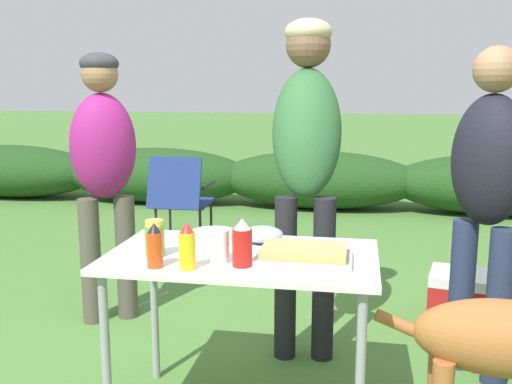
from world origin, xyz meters
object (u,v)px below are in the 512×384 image
paper_cup_stack (219,246)px  hot_sauce_bottle (155,246)px  plate_stack (213,236)px  mixing_bowl (262,234)px  mustard_bottle (187,247)px  camp_chair_green_behind_table (180,196)px  cooler_box (472,302)px  food_tray (304,254)px  folding_table (242,271)px  relish_jar (155,239)px  standing_person_in_navy_coat (104,161)px  ketchup_bottle (242,244)px  standing_person_with_beanie (488,186)px  standing_person_in_red_jacket (307,143)px

paper_cup_stack → hot_sauce_bottle: hot_sauce_bottle is taller
plate_stack → paper_cup_stack: bearing=-71.5°
mixing_bowl → mustard_bottle: (-0.21, -0.43, 0.05)m
camp_chair_green_behind_table → cooler_box: (2.22, -1.38, -0.30)m
food_tray → camp_chair_green_behind_table: camp_chair_green_behind_table is taller
mustard_bottle → camp_chair_green_behind_table: size_ratio=0.22×
folding_table → hot_sauce_bottle: bearing=-140.9°
relish_jar → standing_person_in_navy_coat: 1.23m
ketchup_bottle → cooler_box: 1.84m
food_tray → hot_sauce_bottle: 0.58m
mustard_bottle → cooler_box: 2.01m
hot_sauce_bottle → plate_stack: bearing=73.8°
mustard_bottle → relish_jar: size_ratio=1.21×
camp_chair_green_behind_table → cooler_box: 2.63m
mixing_bowl → relish_jar: size_ratio=1.22×
folding_table → standing_person_in_navy_coat: (-1.02, 0.92, 0.32)m
mustard_bottle → standing_person_with_beanie: standing_person_with_beanie is taller
paper_cup_stack → relish_jar: (-0.27, 0.03, 0.01)m
paper_cup_stack → camp_chair_green_behind_table: paper_cup_stack is taller
plate_stack → hot_sauce_bottle: hot_sauce_bottle is taller
mustard_bottle → camp_chair_green_behind_table: mustard_bottle is taller
ketchup_bottle → hot_sauce_bottle: 0.33m
standing_person_in_navy_coat → camp_chair_green_behind_table: 1.70m
food_tray → mixing_bowl: size_ratio=2.06×
ketchup_bottle → hot_sauce_bottle: bearing=-167.2°
mustard_bottle → hot_sauce_bottle: size_ratio=1.05×
relish_jar → cooler_box: relish_jar is taller
ketchup_bottle → relish_jar: size_ratio=1.24×
folding_table → ketchup_bottle: 0.23m
hot_sauce_bottle → standing_person_in_red_jacket: 1.14m
mustard_bottle → hot_sauce_bottle: mustard_bottle is taller
plate_stack → camp_chair_green_behind_table: camp_chair_green_behind_table is taller
folding_table → plate_stack: bearing=133.0°
mixing_bowl → standing_person_with_beanie: bearing=21.2°
folding_table → standing_person_in_navy_coat: 1.41m
cooler_box → hot_sauce_bottle: bearing=55.8°
standing_person_in_red_jacket → camp_chair_green_behind_table: size_ratio=2.13×
food_tray → plate_stack: (-0.43, 0.22, -0.01)m
food_tray → standing_person_in_red_jacket: bearing=95.0°
relish_jar → standing_person_in_navy_coat: standing_person_in_navy_coat is taller
cooler_box → mixing_bowl: bearing=52.9°
food_tray → mixing_bowl: 0.32m
camp_chair_green_behind_table → food_tray: bearing=-63.6°
paper_cup_stack → ketchup_bottle: size_ratio=0.69×
hot_sauce_bottle → folding_table: bearing=39.1°
standing_person_in_navy_coat → camp_chair_green_behind_table: bearing=59.9°
food_tray → relish_jar: relish_jar is taller
folding_table → mustard_bottle: (-0.16, -0.24, 0.16)m
folding_table → camp_chair_green_behind_table: (-1.08, 2.53, -0.20)m
food_tray → mixing_bowl: mixing_bowl is taller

